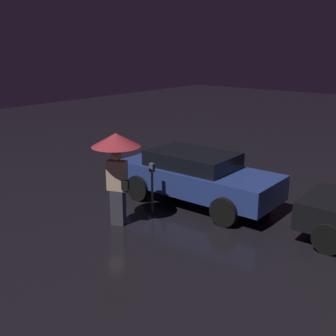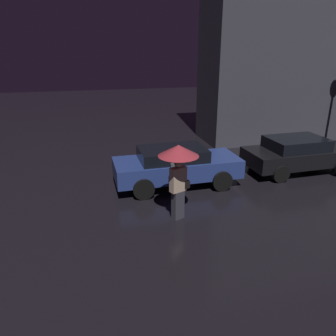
{
  "view_description": "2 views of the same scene",
  "coord_description": "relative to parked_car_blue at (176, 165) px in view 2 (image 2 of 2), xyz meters",
  "views": [
    {
      "loc": [
        -3.64,
        -7.56,
        4.13
      ],
      "look_at": [
        -9.94,
        0.23,
        1.18
      ],
      "focal_mm": 45.0,
      "sensor_mm": 36.0,
      "label": 1
    },
    {
      "loc": [
        -12.76,
        -9.19,
        4.69
      ],
      "look_at": [
        -10.44,
        -0.1,
        1.21
      ],
      "focal_mm": 35.0,
      "sensor_mm": 36.0,
      "label": 2
    }
  ],
  "objects": [
    {
      "name": "pedestrian_with_umbrella",
      "position": [
        -0.6,
        -2.35,
        0.99
      ],
      "size": [
        1.13,
        1.13,
        2.22
      ],
      "rotation": [
        0.0,
        0.0,
        0.38
      ],
      "color": "#383842",
      "rests_on": "ground"
    },
    {
      "name": "parking_meter",
      "position": [
        -0.47,
        -1.26,
        0.04
      ],
      "size": [
        0.12,
        0.1,
        1.3
      ],
      "color": "#4C5154",
      "rests_on": "ground"
    },
    {
      "name": "building_facade_left",
      "position": [
        7.94,
        5.23,
        4.17
      ],
      "size": [
        9.81,
        3.0,
        9.87
      ],
      "color": "#3D3D47",
      "rests_on": "ground"
    },
    {
      "name": "parked_car_blue",
      "position": [
        0.0,
        0.0,
        0.0
      ],
      "size": [
        4.43,
        1.92,
        1.4
      ],
      "rotation": [
        0.0,
        0.0,
        0.01
      ],
      "color": "navy",
      "rests_on": "ground"
    },
    {
      "name": "parked_car_black",
      "position": [
        5.06,
        0.2,
        -0.03
      ],
      "size": [
        4.27,
        2.0,
        1.37
      ],
      "rotation": [
        0.0,
        0.0,
        0.02
      ],
      "color": "black",
      "rests_on": "ground"
    }
  ]
}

